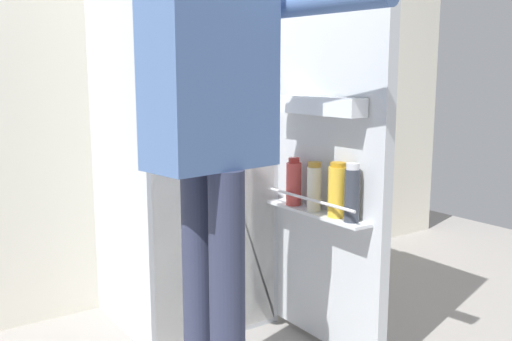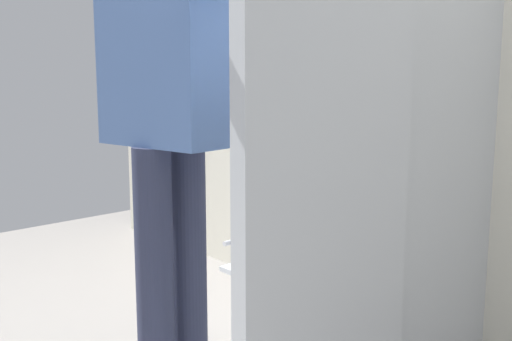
{
  "view_description": "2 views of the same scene",
  "coord_description": "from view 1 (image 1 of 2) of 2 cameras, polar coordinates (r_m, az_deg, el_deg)",
  "views": [
    {
      "loc": [
        -1.17,
        -1.71,
        1.13
      ],
      "look_at": [
        -0.02,
        -0.06,
        0.79
      ],
      "focal_mm": 39.29,
      "sensor_mm": 36.0,
      "label": 1
    },
    {
      "loc": [
        1.31,
        -1.22,
        1.06
      ],
      "look_at": [
        0.0,
        -0.0,
        0.77
      ],
      "focal_mm": 42.45,
      "sensor_mm": 36.0,
      "label": 2
    }
  ],
  "objects": [
    {
      "name": "refrigerator",
      "position": [
        2.53,
        -6.52,
        4.22
      ],
      "size": [
        0.68,
        1.25,
        1.79
      ],
      "color": "silver",
      "rests_on": "ground_plane"
    },
    {
      "name": "kitchen_wall",
      "position": [
        2.89,
        -11.14,
        12.63
      ],
      "size": [
        4.4,
        0.1,
        2.58
      ],
      "primitive_type": "cube",
      "color": "silver",
      "rests_on": "ground_plane"
    },
    {
      "name": "person",
      "position": [
        1.83,
        -4.38,
        5.59
      ],
      "size": [
        0.61,
        0.69,
        1.67
      ],
      "color": "#2D334C",
      "rests_on": "ground_plane"
    }
  ]
}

